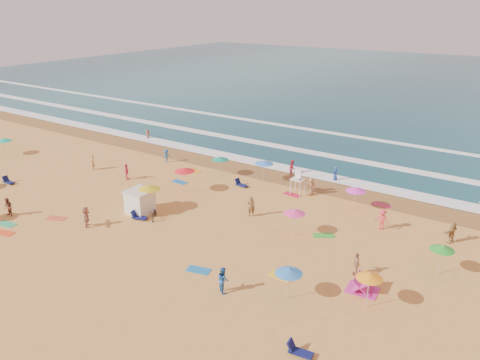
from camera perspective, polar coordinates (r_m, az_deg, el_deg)
The scene contains 13 objects.
ground at distance 41.40m, azimuth -4.89°, elevation -4.34°, with size 220.00×220.00×0.00m, color gold.
ocean at distance 116.82m, azimuth 22.13°, elevation 10.73°, with size 220.00×140.00×0.18m, color #0C4756.
wet_sand at distance 50.95m, azimuth 3.87°, elevation 0.64°, with size 220.00×220.00×0.00m, color olive.
surf_foam at distance 58.33m, azimuth 8.24°, elevation 3.22°, with size 200.00×18.70×0.05m.
cabana at distance 42.39m, azimuth -12.07°, elevation -2.65°, with size 2.00×2.00×2.00m, color white.
cabana_roof at distance 41.98m, azimuth -12.18°, elevation -1.33°, with size 2.20×2.20×0.12m, color silver.
bicycle at distance 41.15m, azimuth -10.44°, elevation -4.06°, with size 0.63×1.81×0.95m, color black.
lifeguard_stand at distance 45.78m, azimuth 7.06°, elevation -0.47°, with size 1.20×1.20×2.10m, color white, non-canonical shape.
beach_umbrellas at distance 41.08m, azimuth -6.65°, elevation -1.38°, with size 56.94×27.11×0.76m.
loungers at distance 34.88m, azimuth 0.43°, elevation -9.09°, with size 58.71×22.31×0.34m.
towels at distance 41.33m, azimuth -5.76°, elevation -4.40°, with size 26.93×23.84×0.03m.
popup_tents at distance 34.00m, azimuth 24.27°, elevation -11.17°, with size 11.48×8.41×1.20m.
beachgoers at distance 43.28m, azimuth 0.03°, elevation -1.92°, with size 49.35×25.84×2.11m.
Camera 1 is at (23.69, -29.03, 17.60)m, focal length 35.00 mm.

